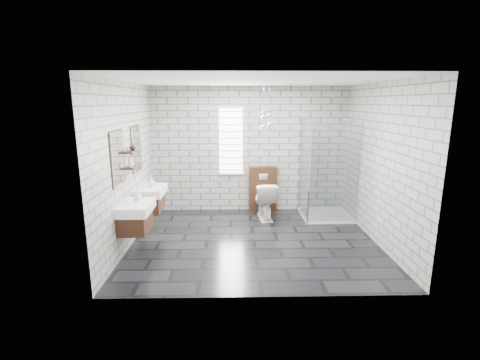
{
  "coord_description": "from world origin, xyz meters",
  "views": [
    {
      "loc": [
        -0.37,
        -5.69,
        2.38
      ],
      "look_at": [
        -0.23,
        0.35,
        1.01
      ],
      "focal_mm": 26.0,
      "sensor_mm": 36.0,
      "label": 1
    }
  ],
  "objects_px": {
    "vanity_left": "(133,209)",
    "toilet": "(265,200)",
    "vanity_right": "(149,192)",
    "cistern_panel": "(263,189)",
    "shower_enclosure": "(323,195)"
  },
  "relations": [
    {
      "from": "vanity_left",
      "to": "vanity_right",
      "type": "height_order",
      "value": "same"
    },
    {
      "from": "shower_enclosure",
      "to": "cistern_panel",
      "type": "bearing_deg",
      "value": 156.77
    },
    {
      "from": "vanity_right",
      "to": "toilet",
      "type": "relative_size",
      "value": 2.04
    },
    {
      "from": "shower_enclosure",
      "to": "toilet",
      "type": "height_order",
      "value": "shower_enclosure"
    },
    {
      "from": "vanity_left",
      "to": "toilet",
      "type": "distance_m",
      "value": 2.82
    },
    {
      "from": "shower_enclosure",
      "to": "vanity_right",
      "type": "bearing_deg",
      "value": -169.14
    },
    {
      "from": "cistern_panel",
      "to": "toilet",
      "type": "relative_size",
      "value": 1.3
    },
    {
      "from": "shower_enclosure",
      "to": "toilet",
      "type": "bearing_deg",
      "value": 178.58
    },
    {
      "from": "vanity_right",
      "to": "toilet",
      "type": "distance_m",
      "value": 2.34
    },
    {
      "from": "cistern_panel",
      "to": "toilet",
      "type": "height_order",
      "value": "cistern_panel"
    },
    {
      "from": "vanity_left",
      "to": "shower_enclosure",
      "type": "distance_m",
      "value": 3.82
    },
    {
      "from": "vanity_left",
      "to": "shower_enclosure",
      "type": "xyz_separation_m",
      "value": [
        3.41,
        1.7,
        -0.25
      ]
    },
    {
      "from": "vanity_left",
      "to": "vanity_right",
      "type": "xyz_separation_m",
      "value": [
        0.0,
        1.04,
        0.0
      ]
    },
    {
      "from": "vanity_left",
      "to": "toilet",
      "type": "xyz_separation_m",
      "value": [
        2.2,
        1.73,
        -0.37
      ]
    },
    {
      "from": "vanity_left",
      "to": "toilet",
      "type": "height_order",
      "value": "vanity_left"
    }
  ]
}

